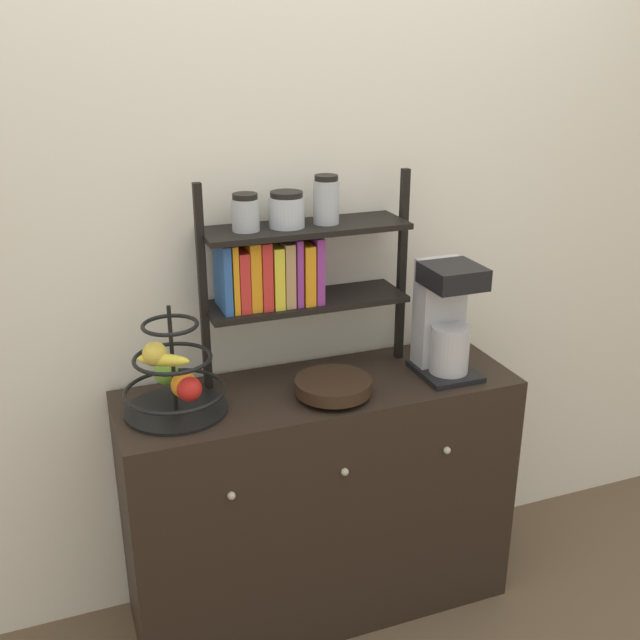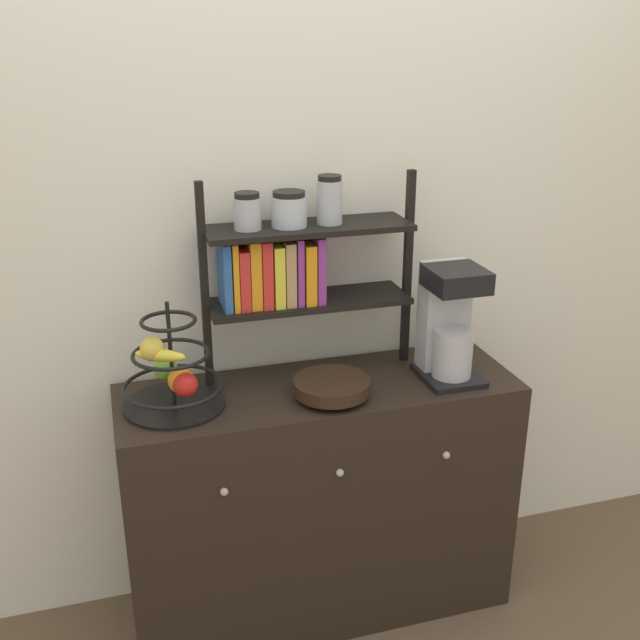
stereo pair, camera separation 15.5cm
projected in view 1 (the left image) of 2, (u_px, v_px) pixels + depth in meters
wall_back at (292, 225)px, 2.40m from camera, size 7.00×0.05×2.60m
sideboard at (320, 500)px, 2.50m from camera, size 1.26×0.43×0.84m
coffee_maker at (445, 319)px, 2.39m from camera, size 0.18×0.22×0.37m
fruit_stand at (174, 380)px, 2.15m from camera, size 0.30×0.30×0.33m
wooden_bowl at (333, 386)px, 2.27m from camera, size 0.24×0.24×0.06m
shelf_hutch at (285, 259)px, 2.29m from camera, size 0.69×0.20×0.64m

